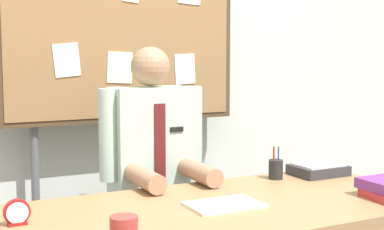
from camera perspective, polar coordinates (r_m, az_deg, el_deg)
back_wall at (r=3.31m, az=-8.34°, el=6.28°), size 6.40×0.08×2.70m
desk at (r=2.27m, az=2.28°, el=-11.34°), size 1.88×0.83×0.74m
person at (r=2.82m, az=-4.13°, el=-8.14°), size 0.55×0.56×1.38m
bulletin_board at (r=3.12m, az=-7.16°, el=8.65°), size 1.36×0.09×2.05m
open_notebook at (r=2.24m, az=3.38°, el=-9.26°), size 0.30×0.20×0.01m
desk_clock at (r=2.09m, az=-17.64°, el=-9.69°), size 0.09×0.04×0.09m
coffee_mug at (r=1.82m, az=-7.05°, el=-11.71°), size 0.09×0.09×0.09m
pen_holder at (r=2.74m, az=8.65°, el=-5.54°), size 0.07×0.07×0.16m
paper_tray at (r=2.88m, az=12.92°, el=-5.51°), size 0.26×0.20×0.06m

